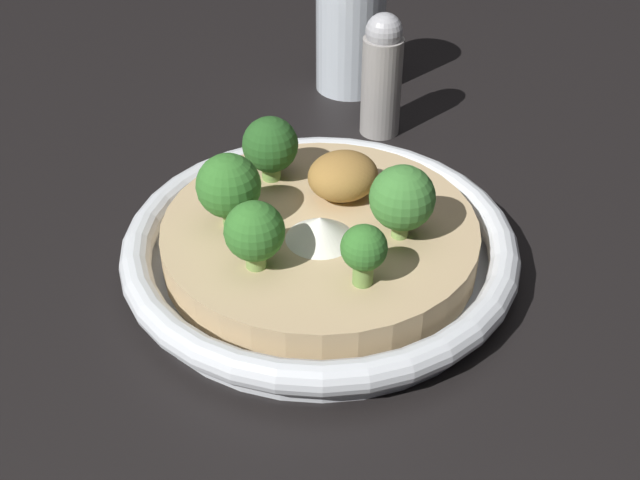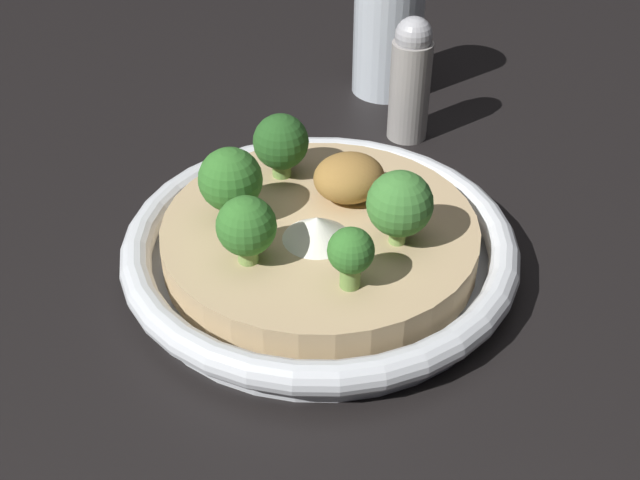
# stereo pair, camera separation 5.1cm
# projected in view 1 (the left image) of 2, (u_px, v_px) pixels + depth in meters

# --- Properties ---
(ground_plane) EXTENTS (6.00, 6.00, 0.00)m
(ground_plane) POSITION_uv_depth(u_px,v_px,m) (320.00, 267.00, 0.53)
(ground_plane) COLOR black
(risotto_bowl) EXTENTS (0.25, 0.25, 0.04)m
(risotto_bowl) POSITION_uv_depth(u_px,v_px,m) (320.00, 246.00, 0.52)
(risotto_bowl) COLOR silver
(risotto_bowl) RESTS_ON ground_plane
(cheese_sprinkle) EXTENTS (0.04, 0.04, 0.02)m
(cheese_sprinkle) POSITION_uv_depth(u_px,v_px,m) (320.00, 228.00, 0.49)
(cheese_sprinkle) COLOR white
(cheese_sprinkle) RESTS_ON risotto_bowl
(crispy_onion_garnish) EXTENTS (0.05, 0.04, 0.03)m
(crispy_onion_garnish) POSITION_uv_depth(u_px,v_px,m) (343.00, 176.00, 0.52)
(crispy_onion_garnish) COLOR #A37538
(crispy_onion_garnish) RESTS_ON risotto_bowl
(broccoli_left) EXTENTS (0.04, 0.04, 0.05)m
(broccoli_left) POSITION_uv_depth(u_px,v_px,m) (402.00, 199.00, 0.48)
(broccoli_left) COLOR #84A856
(broccoli_left) RESTS_ON risotto_bowl
(broccoli_back_right) EXTENTS (0.04, 0.04, 0.04)m
(broccoli_back_right) POSITION_uv_depth(u_px,v_px,m) (255.00, 232.00, 0.46)
(broccoli_back_right) COLOR #84A856
(broccoli_back_right) RESTS_ON risotto_bowl
(broccoli_back) EXTENTS (0.03, 0.03, 0.04)m
(broccoli_back) POSITION_uv_depth(u_px,v_px,m) (369.00, 249.00, 0.45)
(broccoli_back) COLOR #759E4C
(broccoli_back) RESTS_ON risotto_bowl
(broccoli_front_right) EXTENTS (0.04, 0.04, 0.05)m
(broccoli_front_right) POSITION_uv_depth(u_px,v_px,m) (270.00, 146.00, 0.53)
(broccoli_front_right) COLOR #759E4C
(broccoli_front_right) RESTS_ON risotto_bowl
(broccoli_right) EXTENTS (0.04, 0.04, 0.05)m
(broccoli_right) POSITION_uv_depth(u_px,v_px,m) (229.00, 187.00, 0.49)
(broccoli_right) COLOR #84A856
(broccoli_right) RESTS_ON risotto_bowl
(drinking_glass) EXTENTS (0.06, 0.06, 0.11)m
(drinking_glass) POSITION_uv_depth(u_px,v_px,m) (351.00, 27.00, 0.70)
(drinking_glass) COLOR silver
(drinking_glass) RESTS_ON ground_plane
(pepper_shaker) EXTENTS (0.03, 0.03, 0.10)m
(pepper_shaker) POSITION_uv_depth(u_px,v_px,m) (382.00, 75.00, 0.64)
(pepper_shaker) COLOR #9E9993
(pepper_shaker) RESTS_ON ground_plane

